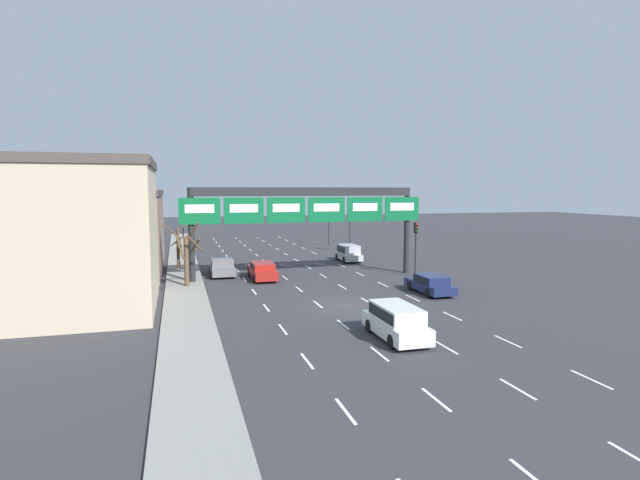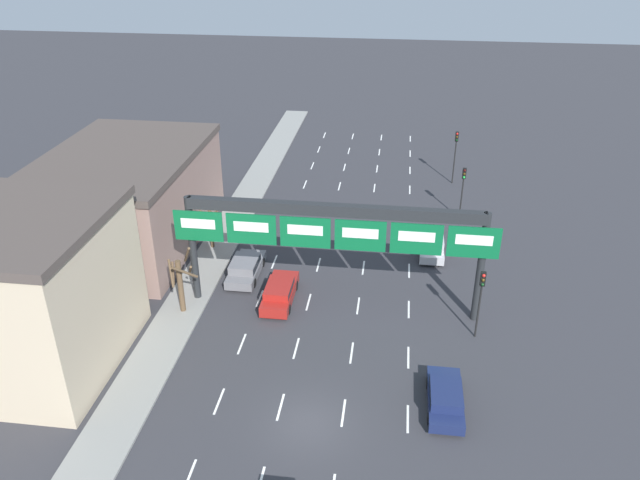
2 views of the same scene
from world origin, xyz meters
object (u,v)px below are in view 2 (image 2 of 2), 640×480
(car_red, at_px, (280,292))
(car_navy, at_px, (445,397))
(car_grey, at_px, (245,267))
(tree_bare_closest, at_px, (181,280))
(suv_silver, at_px, (432,244))
(traffic_light_near_gantry, at_px, (456,147))
(traffic_light_far_end, at_px, (463,183))
(traffic_light_mid_block, at_px, (481,291))
(tree_bare_second, at_px, (210,222))
(sign_gantry, at_px, (333,227))

(car_red, bearing_deg, car_navy, -40.27)
(car_grey, xyz_separation_m, tree_bare_closest, (-2.88, -4.89, 1.66))
(car_navy, distance_m, suv_silver, 16.51)
(traffic_light_near_gantry, height_order, traffic_light_far_end, traffic_light_near_gantry)
(car_navy, relative_size, traffic_light_mid_block, 1.00)
(car_navy, relative_size, tree_bare_closest, 0.96)
(car_navy, relative_size, car_grey, 0.94)
(car_navy, relative_size, suv_silver, 1.16)
(car_navy, relative_size, car_red, 0.93)
(car_navy, bearing_deg, tree_bare_second, 137.73)
(suv_silver, bearing_deg, traffic_light_mid_block, -76.49)
(sign_gantry, height_order, traffic_light_far_end, sign_gantry)
(car_navy, height_order, suv_silver, suv_silver)
(car_grey, bearing_deg, car_navy, -40.99)
(traffic_light_far_end, bearing_deg, traffic_light_near_gantry, 91.27)
(car_navy, bearing_deg, traffic_light_mid_block, 71.84)
(car_navy, height_order, traffic_light_far_end, traffic_light_far_end)
(suv_silver, xyz_separation_m, tree_bare_closest, (-15.97, -9.78, 1.49))
(sign_gantry, xyz_separation_m, tree_bare_closest, (-9.41, -1.64, -3.53))
(car_red, relative_size, traffic_light_mid_block, 1.07)
(traffic_light_near_gantry, distance_m, tree_bare_closest, 30.55)
(traffic_light_mid_block, bearing_deg, sign_gantry, 168.22)
(traffic_light_far_end, relative_size, tree_bare_closest, 0.95)
(car_navy, xyz_separation_m, traffic_light_far_end, (2.29, 23.36, 2.50))
(car_navy, distance_m, tree_bare_closest, 17.66)
(suv_silver, xyz_separation_m, tree_bare_second, (-16.63, -1.13, 1.31))
(tree_bare_closest, bearing_deg, traffic_light_mid_block, -0.71)
(car_red, relative_size, traffic_light_far_end, 1.08)
(car_navy, height_order, tree_bare_second, tree_bare_second)
(car_red, distance_m, traffic_light_near_gantry, 25.74)
(tree_bare_closest, bearing_deg, traffic_light_far_end, 41.92)
(suv_silver, distance_m, traffic_light_near_gantry, 15.04)
(suv_silver, relative_size, car_red, 0.80)
(suv_silver, bearing_deg, car_grey, -159.50)
(car_red, relative_size, tree_bare_second, 1.19)
(sign_gantry, relative_size, car_navy, 4.40)
(car_red, bearing_deg, traffic_light_near_gantry, 60.76)
(traffic_light_mid_block, bearing_deg, suv_silver, 103.51)
(tree_bare_closest, distance_m, tree_bare_second, 8.68)
(car_grey, bearing_deg, tree_bare_closest, -120.51)
(sign_gantry, xyz_separation_m, car_grey, (-6.53, 3.25, -5.19))
(car_red, height_order, tree_bare_closest, tree_bare_closest)
(car_navy, bearing_deg, car_red, 139.73)
(car_navy, bearing_deg, sign_gantry, 129.24)
(traffic_light_near_gantry, distance_m, traffic_light_far_end, 7.76)
(car_red, distance_m, traffic_light_mid_block, 12.96)
(car_navy, xyz_separation_m, car_red, (-10.38, 8.79, 0.04))
(car_grey, bearing_deg, traffic_light_mid_block, -18.28)
(traffic_light_mid_block, height_order, tree_bare_closest, tree_bare_closest)
(car_red, xyz_separation_m, traffic_light_mid_block, (12.51, -2.30, 2.50))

